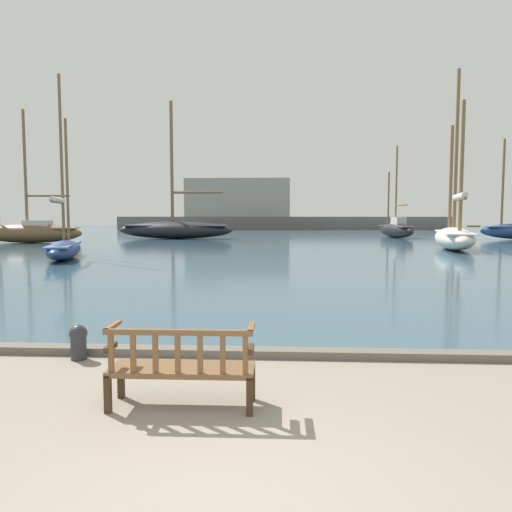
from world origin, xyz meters
name	(u,v)px	position (x,y,z in m)	size (l,w,h in m)	color
ground_plane	(224,505)	(0.00, 0.00, 0.00)	(160.00, 160.00, 0.00)	gray
harbor_water	(280,236)	(0.00, 44.00, 0.04)	(100.00, 80.00, 0.08)	#385666
quay_edge_kerb	(255,353)	(0.00, 3.85, 0.06)	(40.00, 0.30, 0.12)	#675F54
park_bench	(181,366)	(-0.69, 1.82, 0.47)	(1.61, 0.54, 0.92)	#3D2A19
sailboat_mid_starboard	(454,234)	(10.33, 26.32, 0.95)	(3.66, 8.59, 10.38)	silver
sailboat_far_starboard	(64,246)	(-9.73, 18.84, 0.69)	(2.85, 5.84, 8.36)	navy
sailboat_nearest_port	(30,231)	(-17.81, 31.20, 0.93)	(8.82, 2.41, 9.39)	brown
sailboat_distant_harbor	(396,229)	(10.14, 40.76, 0.85)	(2.48, 7.09, 7.94)	black
sailboat_mid_port	(176,229)	(-8.71, 37.73, 0.93)	(9.78, 3.09, 11.29)	black
mooring_bollard	(78,340)	(-2.59, 3.55, 0.29)	(0.26, 0.26, 0.52)	#2D2D33
far_breakwater	(263,212)	(-2.59, 63.59, 2.38)	(44.27, 2.40, 6.90)	#66605B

